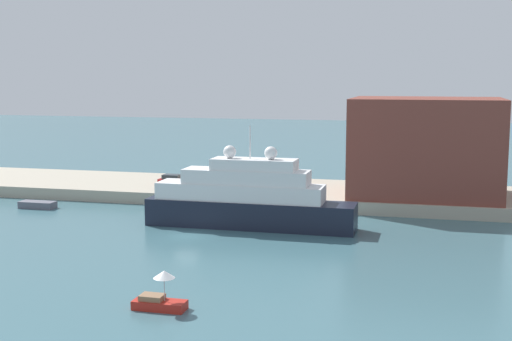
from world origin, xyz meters
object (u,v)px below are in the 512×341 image
object	(u,v)px
small_motorboat	(160,297)
work_barge	(38,205)
large_yacht	(247,199)
mooring_bollard	(209,192)
harbor_building	(426,147)
person_figure	(199,185)
parked_car	(173,180)

from	to	relation	value
small_motorboat	work_barge	distance (m)	44.83
large_yacht	mooring_bollard	distance (m)	13.68
large_yacht	work_barge	bearing A→B (deg)	171.99
harbor_building	person_figure	size ratio (longest dim) A/B	10.39
large_yacht	person_figure	world-z (taller)	large_yacht
work_barge	parked_car	bearing A→B (deg)	45.56
large_yacht	small_motorboat	bearing A→B (deg)	-87.90
work_barge	mooring_bollard	world-z (taller)	mooring_bollard
large_yacht	harbor_building	xyz separation A→B (m)	(19.32, 17.72, 4.74)
large_yacht	small_motorboat	distance (m)	28.71
small_motorboat	parked_car	distance (m)	49.57
mooring_bollard	large_yacht	bearing A→B (deg)	-52.97
large_yacht	work_barge	world-z (taller)	large_yacht
small_motorboat	parked_car	xyz separation A→B (m)	(-17.12, 46.50, 1.27)
work_barge	small_motorboat	bearing A→B (deg)	-46.96
large_yacht	parked_car	size ratio (longest dim) A/B	5.87
small_motorboat	parked_car	world-z (taller)	parked_car
large_yacht	small_motorboat	xyz separation A→B (m)	(1.05, -28.60, -2.27)
person_figure	mooring_bollard	world-z (taller)	person_figure
parked_car	person_figure	size ratio (longest dim) A/B	2.23
person_figure	mooring_bollard	xyz separation A→B (m)	(2.13, -2.16, -0.48)
person_figure	harbor_building	bearing A→B (deg)	8.97
work_barge	parked_car	world-z (taller)	parked_car
large_yacht	work_barge	xyz separation A→B (m)	(-29.55, 4.16, -2.77)
work_barge	parked_car	size ratio (longest dim) A/B	1.15
small_motorboat	mooring_bollard	xyz separation A→B (m)	(-9.26, 39.48, 1.04)
parked_car	large_yacht	bearing A→B (deg)	-48.08
harbor_building	mooring_bollard	world-z (taller)	harbor_building
parked_car	mooring_bollard	distance (m)	10.55
harbor_building	work_barge	bearing A→B (deg)	-164.49
harbor_building	mooring_bollard	bearing A→B (deg)	-166.03
large_yacht	harbor_building	bearing A→B (deg)	42.53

